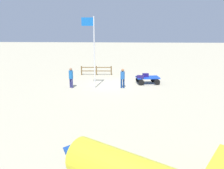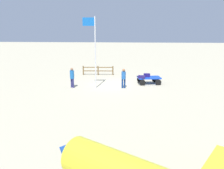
% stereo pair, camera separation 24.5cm
% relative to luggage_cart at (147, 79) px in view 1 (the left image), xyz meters
% --- Properties ---
extents(ground_plane, '(120.00, 120.00, 0.00)m').
position_rel_luggage_cart_xyz_m(ground_plane, '(3.18, 0.59, -0.46)').
color(ground_plane, '#B8AF92').
extents(luggage_cart, '(2.16, 1.61, 0.62)m').
position_rel_luggage_cart_xyz_m(luggage_cart, '(0.00, 0.00, 0.00)').
color(luggage_cart, blue).
rests_on(luggage_cart, ground).
extents(suitcase_maroon, '(0.56, 0.35, 0.31)m').
position_rel_luggage_cart_xyz_m(suitcase_maroon, '(0.17, -0.03, 0.31)').
color(suitcase_maroon, navy).
rests_on(suitcase_maroon, luggage_cart).
extents(suitcase_grey, '(0.64, 0.38, 0.24)m').
position_rel_luggage_cart_xyz_m(suitcase_grey, '(0.66, 0.55, 0.28)').
color(suitcase_grey, navy).
rests_on(suitcase_grey, luggage_cart).
extents(worker_lead, '(0.44, 0.44, 1.63)m').
position_rel_luggage_cart_xyz_m(worker_lead, '(2.21, 1.73, 0.50)').
color(worker_lead, navy).
rests_on(worker_lead, ground).
extents(worker_trailing, '(0.48, 0.48, 1.69)m').
position_rel_luggage_cart_xyz_m(worker_trailing, '(6.50, 1.88, 0.52)').
color(worker_trailing, navy).
rests_on(worker_trailing, ground).
extents(flagpole, '(1.04, 0.10, 5.81)m').
position_rel_luggage_cart_xyz_m(flagpole, '(4.65, 1.80, 3.03)').
color(flagpole, silver).
rests_on(flagpole, ground).
extents(wooden_fence, '(3.28, 0.27, 0.96)m').
position_rel_luggage_cart_xyz_m(wooden_fence, '(5.06, -3.74, 0.09)').
color(wooden_fence, brown).
rests_on(wooden_fence, ground).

